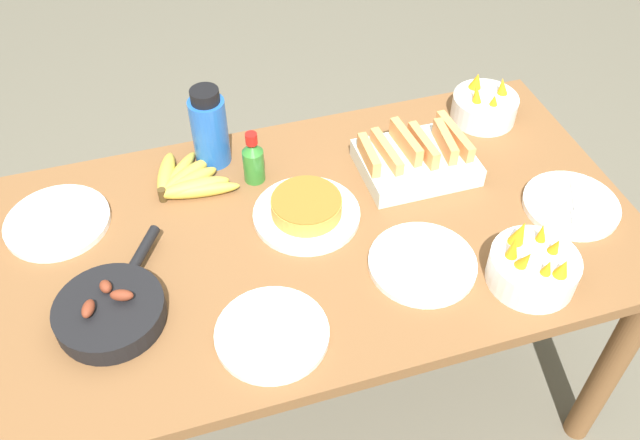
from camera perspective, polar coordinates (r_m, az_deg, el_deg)
name	(u,v)px	position (r m, az deg, el deg)	size (l,w,h in m)	color
ground_plane	(320,389)	(2.18, 0.00, -14.06)	(14.00, 14.00, 0.00)	#666051
dining_table	(320,258)	(1.67, 0.00, -3.23)	(1.50, 0.82, 0.73)	brown
banana_bunch	(185,181)	(1.71, -11.28, 3.21)	(0.21, 0.19, 0.04)	gold
melon_tray	(416,158)	(1.74, 8.09, 5.15)	(0.28, 0.22, 0.10)	silver
skillet	(111,311)	(1.47, -17.18, -7.32)	(0.24, 0.32, 0.08)	black
frittata_plate_center	(306,210)	(1.60, -1.15, 0.87)	(0.26, 0.26, 0.06)	white
empty_plate_near_front	(422,263)	(1.53, 8.61, -3.64)	(0.24, 0.24, 0.02)	white
empty_plate_far_left	(571,205)	(1.75, 20.39, 1.20)	(0.23, 0.23, 0.02)	white
empty_plate_far_right	(272,334)	(1.40, -4.05, -9.54)	(0.23, 0.23, 0.02)	white
empty_plate_mid_edge	(58,222)	(1.71, -21.23, -0.16)	(0.25, 0.25, 0.02)	white
fruit_bowl_mango	(533,267)	(1.53, 17.49, -3.77)	(0.19, 0.19, 0.13)	white
fruit_bowl_citrus	(484,106)	(1.94, 13.67, 9.32)	(0.18, 0.18, 0.12)	white
water_bottle	(209,128)	(1.73, -9.29, 7.62)	(0.09, 0.09, 0.22)	blue
hot_sauce_bottle	(253,160)	(1.68, -5.64, 5.05)	(0.05, 0.05, 0.14)	#337F2D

